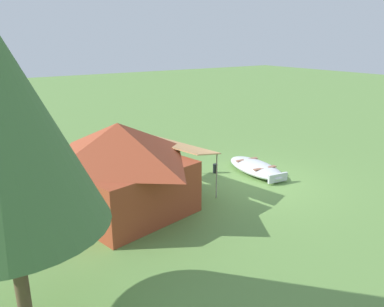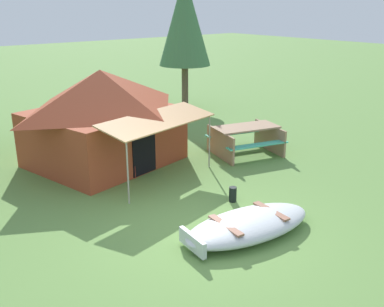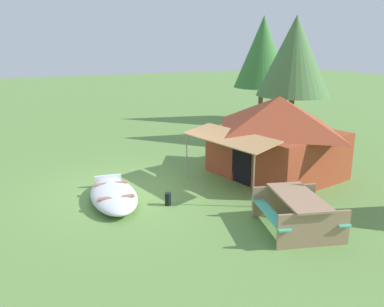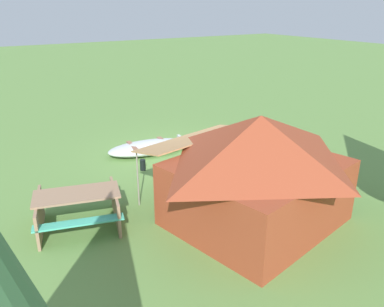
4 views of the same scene
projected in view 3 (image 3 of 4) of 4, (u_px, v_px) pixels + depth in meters
ground_plane at (136, 190)px, 11.32m from camera, size 80.00×80.00×0.00m
beached_rowboat at (114, 195)px, 10.44m from camera, size 2.75×1.47×0.37m
canvas_cabin_tent at (277, 135)px, 12.30m from camera, size 4.16×4.61×2.43m
picnic_table at (298, 209)px, 8.82m from camera, size 2.12×1.94×0.79m
cooler_box at (244, 176)px, 12.01m from camera, size 0.70×0.64×0.32m
fuel_can at (168, 199)px, 10.25m from camera, size 0.22×0.22×0.32m
pine_tree_back_right at (263, 52)px, 20.22m from camera, size 2.78×2.78×5.22m
pine_tree_far_center at (295, 56)px, 15.99m from camera, size 2.90×2.90×4.99m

